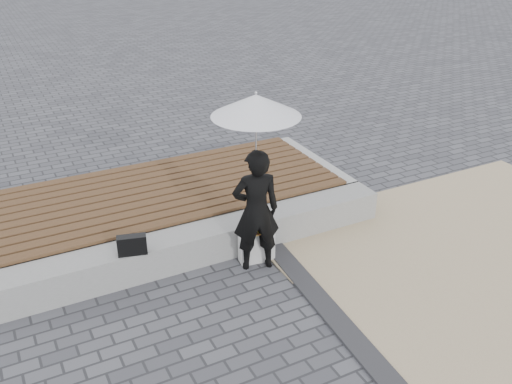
% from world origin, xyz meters
% --- Properties ---
extents(ground, '(80.00, 80.00, 0.00)m').
position_xyz_m(ground, '(0.00, 0.00, 0.00)').
color(ground, '#4D4D52').
rests_on(ground, ground).
extents(edging_band, '(0.61, 5.20, 0.04)m').
position_xyz_m(edging_band, '(0.75, -0.50, 0.02)').
color(edging_band, '#2D2D30').
rests_on(edging_band, ground).
extents(seating_ledge, '(5.00, 0.45, 0.40)m').
position_xyz_m(seating_ledge, '(0.00, 1.60, 0.20)').
color(seating_ledge, '#989893').
rests_on(seating_ledge, ground).
extents(timber_platform, '(5.00, 2.00, 0.40)m').
position_xyz_m(timber_platform, '(0.00, 2.80, 0.20)').
color(timber_platform, '#AEAFAA').
rests_on(timber_platform, ground).
extents(timber_decking, '(4.60, 2.00, 0.04)m').
position_xyz_m(timber_decking, '(0.00, 2.80, 0.42)').
color(timber_decking, brown).
rests_on(timber_decking, timber_platform).
extents(woman, '(0.63, 0.49, 1.52)m').
position_xyz_m(woman, '(0.49, 1.11, 0.76)').
color(woman, black).
rests_on(woman, ground).
extents(parasol, '(0.97, 0.97, 1.24)m').
position_xyz_m(parasol, '(0.49, 1.11, 2.02)').
color(parasol, '#BBBBC0').
rests_on(parasol, ground).
extents(handbag, '(0.34, 0.19, 0.23)m').
position_xyz_m(handbag, '(-0.90, 1.44, 0.52)').
color(handbag, black).
rests_on(handbag, seating_ledge).
extents(canvas_tote, '(0.44, 0.24, 0.44)m').
position_xyz_m(canvas_tote, '(0.56, 1.22, 0.22)').
color(canvas_tote, silver).
rests_on(canvas_tote, ground).
extents(magazine, '(0.32, 0.25, 0.01)m').
position_xyz_m(magazine, '(0.56, 1.17, 0.45)').
color(magazine, red).
rests_on(magazine, canvas_tote).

